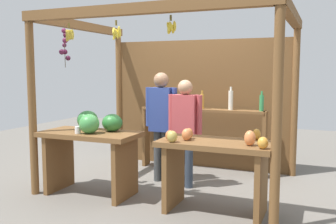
{
  "coord_description": "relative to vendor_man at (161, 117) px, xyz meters",
  "views": [
    {
      "loc": [
        1.95,
        -4.87,
        1.6
      ],
      "look_at": [
        0.0,
        -0.22,
        1.05
      ],
      "focal_mm": 40.62,
      "sensor_mm": 36.0,
      "label": 1
    }
  ],
  "objects": [
    {
      "name": "fruit_counter_left",
      "position": [
        -0.6,
        -0.85,
        -0.24
      ],
      "size": [
        1.27,
        0.65,
        1.07
      ],
      "color": "brown",
      "rests_on": "ground"
    },
    {
      "name": "ground_plane",
      "position": [
        0.22,
        -0.06,
        -0.94
      ],
      "size": [
        12.0,
        12.0,
        0.0
      ],
      "primitive_type": "plane",
      "color": "slate",
      "rests_on": "ground"
    },
    {
      "name": "vendor_woman",
      "position": [
        0.41,
        -0.13,
        -0.07
      ],
      "size": [
        0.48,
        0.2,
        1.48
      ],
      "rotation": [
        0.0,
        0.0,
        -0.08
      ],
      "color": "#343F50",
      "rests_on": "ground"
    },
    {
      "name": "vendor_man",
      "position": [
        0.0,
        0.0,
        0.0
      ],
      "size": [
        0.48,
        0.21,
        1.57
      ],
      "rotation": [
        0.0,
        0.0,
        0.01
      ],
      "color": "#3F4244",
      "rests_on": "ground"
    },
    {
      "name": "bottle_shelf_unit",
      "position": [
        0.37,
        0.77,
        -0.16
      ],
      "size": [
        2.01,
        0.22,
        1.35
      ],
      "color": "brown",
      "rests_on": "ground"
    },
    {
      "name": "fruit_counter_right",
      "position": [
        1.05,
        -0.89,
        -0.34
      ],
      "size": [
        1.27,
        0.64,
        0.98
      ],
      "color": "brown",
      "rests_on": "ground"
    },
    {
      "name": "market_stall",
      "position": [
        0.21,
        0.44,
        0.44
      ],
      "size": [
        3.14,
        2.3,
        2.33
      ],
      "color": "brown",
      "rests_on": "ground"
    }
  ]
}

